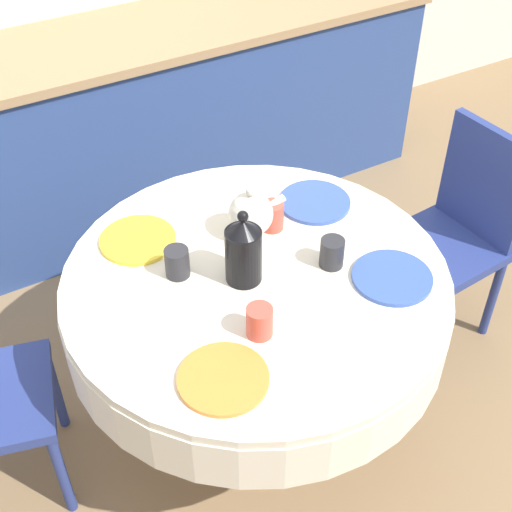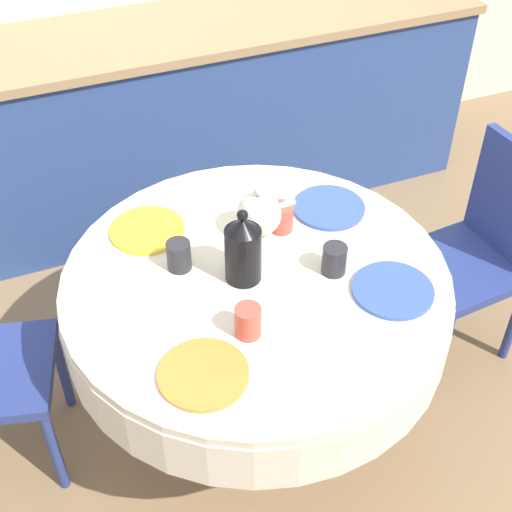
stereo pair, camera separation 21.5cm
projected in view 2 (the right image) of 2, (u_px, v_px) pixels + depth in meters
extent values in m
plane|color=#8E704C|center=(256.00, 420.00, 2.70)|extent=(12.00, 12.00, 0.00)
cube|color=#2D4784|center=(143.00, 130.00, 3.41)|extent=(3.20, 0.60, 0.89)
cube|color=#A37F56|center=(132.00, 38.00, 3.10)|extent=(3.24, 0.64, 0.04)
cylinder|color=brown|center=(256.00, 417.00, 2.68)|extent=(0.44, 0.44, 0.04)
cylinder|color=brown|center=(256.00, 371.00, 2.51)|extent=(0.11, 0.11, 0.50)
cylinder|color=silver|center=(256.00, 303.00, 2.28)|extent=(1.22, 1.22, 0.18)
cylinder|color=silver|center=(256.00, 279.00, 2.21)|extent=(1.21, 1.21, 0.03)
cube|color=navy|center=(460.00, 267.00, 2.71)|extent=(0.43, 0.43, 0.04)
cube|color=navy|center=(512.00, 202.00, 2.61)|extent=(0.07, 0.38, 0.46)
cylinder|color=navy|center=(442.00, 353.00, 2.68)|extent=(0.04, 0.04, 0.40)
cylinder|color=navy|center=(388.00, 294.00, 2.92)|extent=(0.04, 0.04, 0.40)
cylinder|color=navy|center=(456.00, 268.00, 3.04)|extent=(0.04, 0.04, 0.40)
cylinder|color=navy|center=(62.00, 369.00, 2.62)|extent=(0.04, 0.04, 0.40)
cylinder|color=navy|center=(55.00, 451.00, 2.36)|extent=(0.04, 0.04, 0.40)
cylinder|color=orange|center=(203.00, 374.00, 1.90)|extent=(0.25, 0.25, 0.01)
cylinder|color=#CC4C3D|center=(248.00, 321.00, 1.99)|extent=(0.08, 0.08, 0.10)
cylinder|color=#3856AD|center=(393.00, 290.00, 2.14)|extent=(0.25, 0.25, 0.01)
cylinder|color=#28282D|center=(334.00, 260.00, 2.18)|extent=(0.08, 0.08, 0.10)
cylinder|color=yellow|center=(147.00, 230.00, 2.36)|extent=(0.25, 0.25, 0.01)
cylinder|color=#28282D|center=(179.00, 255.00, 2.20)|extent=(0.08, 0.08, 0.10)
cylinder|color=#3856AD|center=(329.00, 207.00, 2.45)|extent=(0.25, 0.25, 0.01)
cylinder|color=#CC4C3D|center=(282.00, 218.00, 2.34)|extent=(0.08, 0.08, 0.10)
cylinder|color=black|center=(243.00, 255.00, 2.14)|extent=(0.11, 0.11, 0.18)
cone|color=black|center=(243.00, 226.00, 2.06)|extent=(0.10, 0.10, 0.04)
sphere|color=black|center=(242.00, 215.00, 2.04)|extent=(0.03, 0.03, 0.03)
cylinder|color=silver|center=(259.00, 233.00, 2.35)|extent=(0.08, 0.08, 0.01)
sphere|color=silver|center=(259.00, 214.00, 2.29)|extent=(0.15, 0.15, 0.15)
cylinder|color=silver|center=(284.00, 206.00, 2.31)|extent=(0.09, 0.03, 0.05)
sphere|color=silver|center=(259.00, 191.00, 2.23)|extent=(0.03, 0.03, 0.03)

